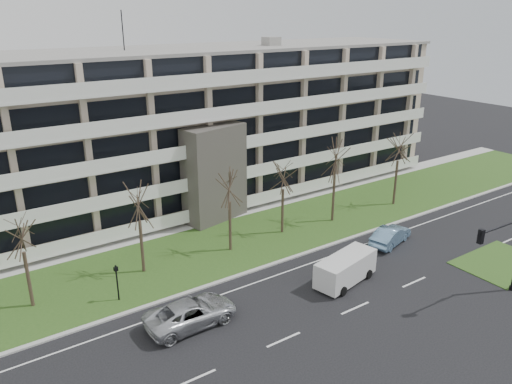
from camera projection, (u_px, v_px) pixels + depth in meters
ground at (355, 308)px, 33.25m from camera, size 160.00×160.00×0.00m
grass_verge at (248, 239)px, 43.31m from camera, size 90.00×10.00×0.06m
curb at (282, 261)px, 39.43m from camera, size 90.00×0.35×0.12m
sidewalk at (216, 218)px, 47.57m from camera, size 90.00×2.00×0.08m
grass_median at (501, 263)px, 39.13m from camera, size 7.00×5.00×0.06m
lane_edge_line at (294, 269)px, 38.28m from camera, size 90.00×0.12×0.01m
apartment_building at (180, 127)px, 50.26m from camera, size 60.50×15.10×18.75m
silver_pickup at (191, 313)px, 31.27m from camera, size 5.94×2.78×1.64m
blue_sedan at (390, 235)px, 42.18m from camera, size 4.98×2.83×1.55m
white_van at (346, 267)px, 36.12m from camera, size 5.55×2.98×2.04m
traffic_signal at (506, 246)px, 33.30m from camera, size 5.13×0.54×5.94m
pedestrian_signal at (117, 278)px, 33.54m from camera, size 0.30×0.26×2.70m
tree_1 at (20, 230)px, 31.57m from camera, size 3.60×3.60×7.19m
tree_2 at (138, 201)px, 35.95m from camera, size 3.69×3.69×7.39m
tree_3 at (229, 182)px, 39.30m from camera, size 3.83×3.83×7.66m
tree_4 at (283, 172)px, 42.69m from camera, size 3.65×3.65×7.31m
tree_5 at (336, 157)px, 44.98m from camera, size 4.04×4.04×8.08m
tree_6 at (399, 143)px, 48.91m from camera, size 4.15×4.15×8.31m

